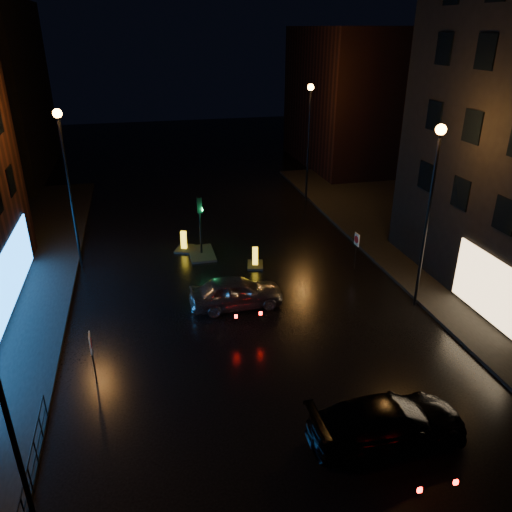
# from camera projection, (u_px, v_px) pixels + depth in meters

# --- Properties ---
(ground) EXTENTS (120.00, 120.00, 0.00)m
(ground) POSITION_uv_depth(u_px,v_px,m) (295.00, 421.00, 16.59)
(ground) COLOR black
(ground) RESTS_ON ground
(pavement_right) EXTENTS (12.00, 44.00, 0.15)m
(pavement_right) POSITION_uv_depth(u_px,v_px,m) (500.00, 271.00, 26.58)
(pavement_right) COLOR black
(pavement_right) RESTS_ON ground
(building_far_right) EXTENTS (8.00, 14.00, 12.00)m
(building_far_right) POSITION_uv_depth(u_px,v_px,m) (348.00, 98.00, 45.53)
(building_far_right) COLOR black
(building_far_right) RESTS_ON ground
(street_lamp_lfar) EXTENTS (0.44, 0.44, 8.37)m
(street_lamp_lfar) POSITION_uv_depth(u_px,v_px,m) (66.00, 166.00, 25.00)
(street_lamp_lfar) COLOR black
(street_lamp_lfar) RESTS_ON ground
(street_lamp_rnear) EXTENTS (0.44, 0.44, 8.37)m
(street_lamp_rnear) POSITION_uv_depth(u_px,v_px,m) (432.00, 191.00, 21.22)
(street_lamp_rnear) COLOR black
(street_lamp_rnear) RESTS_ON ground
(street_lamp_rfar) EXTENTS (0.44, 0.44, 8.37)m
(street_lamp_rfar) POSITION_uv_depth(u_px,v_px,m) (309.00, 126.00, 35.36)
(street_lamp_rfar) COLOR black
(street_lamp_rfar) RESTS_ON ground
(traffic_signal) EXTENTS (1.40, 2.40, 3.45)m
(traffic_signal) POSITION_uv_depth(u_px,v_px,m) (201.00, 246.00, 28.50)
(traffic_signal) COLOR black
(traffic_signal) RESTS_ON ground
(guard_railing) EXTENTS (0.05, 6.04, 1.00)m
(guard_railing) POSITION_uv_depth(u_px,v_px,m) (29.00, 474.00, 13.71)
(guard_railing) COLOR black
(guard_railing) RESTS_ON ground
(silver_hatchback) EXTENTS (4.33, 1.76, 1.47)m
(silver_hatchback) POSITION_uv_depth(u_px,v_px,m) (236.00, 292.00, 23.11)
(silver_hatchback) COLOR #9CA0A4
(silver_hatchback) RESTS_ON ground
(dark_sedan) EXTENTS (5.11, 2.14, 1.47)m
(dark_sedan) POSITION_uv_depth(u_px,v_px,m) (388.00, 422.00, 15.49)
(dark_sedan) COLOR black
(dark_sedan) RESTS_ON ground
(bollard_near) EXTENTS (1.11, 1.42, 1.10)m
(bollard_near) POSITION_uv_depth(u_px,v_px,m) (255.00, 262.00, 27.23)
(bollard_near) COLOR black
(bollard_near) RESTS_ON ground
(bollard_far) EXTENTS (1.33, 1.56, 1.16)m
(bollard_far) POSITION_uv_depth(u_px,v_px,m) (184.00, 246.00, 29.22)
(bollard_far) COLOR black
(bollard_far) RESTS_ON ground
(road_sign_left) EXTENTS (0.09, 0.52, 2.14)m
(road_sign_left) POSITION_uv_depth(u_px,v_px,m) (91.00, 347.00, 17.64)
(road_sign_left) COLOR black
(road_sign_left) RESTS_ON ground
(road_sign_right) EXTENTS (0.08, 0.50, 2.06)m
(road_sign_right) POSITION_uv_depth(u_px,v_px,m) (357.00, 243.00, 26.37)
(road_sign_right) COLOR black
(road_sign_right) RESTS_ON ground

